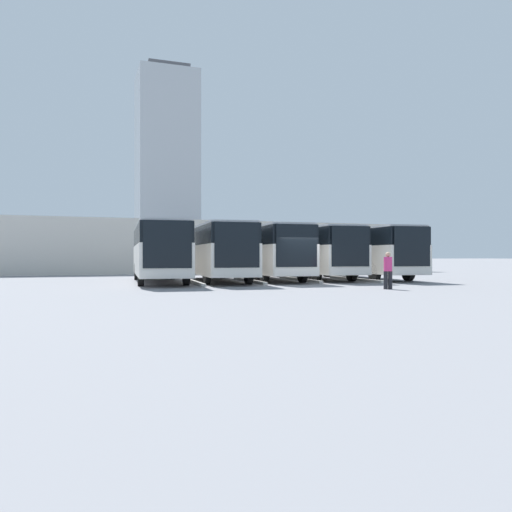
% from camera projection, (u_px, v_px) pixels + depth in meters
% --- Properties ---
extents(ground_plane, '(600.00, 600.00, 0.00)m').
position_uv_depth(ground_plane, '(305.00, 285.00, 26.12)').
color(ground_plane, gray).
extents(bus_0, '(3.38, 11.81, 3.32)m').
position_uv_depth(bus_0, '(364.00, 251.00, 33.52)').
color(bus_0, silver).
rests_on(bus_0, ground_plane).
extents(curb_divider_0, '(0.73, 7.15, 0.15)m').
position_uv_depth(curb_divider_0, '(355.00, 279.00, 31.33)').
color(curb_divider_0, '#B2B2AD').
rests_on(curb_divider_0, ground_plane).
extents(bus_1, '(3.38, 11.81, 3.32)m').
position_uv_depth(bus_1, '(312.00, 251.00, 33.21)').
color(bus_1, silver).
rests_on(bus_1, ground_plane).
extents(curb_divider_1, '(0.73, 7.15, 0.15)m').
position_uv_depth(curb_divider_1, '(299.00, 279.00, 31.02)').
color(curb_divider_1, '#B2B2AD').
rests_on(curb_divider_1, ground_plane).
extents(bus_2, '(3.38, 11.81, 3.32)m').
position_uv_depth(bus_2, '(266.00, 251.00, 31.72)').
color(bus_2, silver).
rests_on(bus_2, ground_plane).
extents(curb_divider_2, '(0.73, 7.15, 0.15)m').
position_uv_depth(curb_divider_2, '(249.00, 281.00, 29.53)').
color(curb_divider_2, '#B2B2AD').
rests_on(curb_divider_2, ground_plane).
extents(bus_3, '(3.38, 11.81, 3.32)m').
position_uv_depth(bus_3, '(216.00, 251.00, 30.09)').
color(bus_3, silver).
rests_on(bus_3, ground_plane).
extents(curb_divider_3, '(0.73, 7.15, 0.15)m').
position_uv_depth(curb_divider_3, '(194.00, 282.00, 27.90)').
color(curb_divider_3, '#B2B2AD').
rests_on(curb_divider_3, ground_plane).
extents(bus_4, '(3.38, 11.81, 3.32)m').
position_uv_depth(bus_4, '(159.00, 250.00, 28.88)').
color(bus_4, silver).
rests_on(bus_4, ground_plane).
extents(pedestrian, '(0.48, 0.48, 1.70)m').
position_uv_depth(pedestrian, '(388.00, 269.00, 22.81)').
color(pedestrian, black).
rests_on(pedestrian, ground_plane).
extents(station_building, '(42.28, 15.54, 4.69)m').
position_uv_depth(station_building, '(201.00, 248.00, 49.47)').
color(station_building, beige).
rests_on(station_building, ground_plane).
extents(office_tower, '(21.91, 21.91, 73.11)m').
position_uv_depth(office_tower, '(167.00, 166.00, 189.26)').
color(office_tower, '#ADB2B7').
rests_on(office_tower, ground_plane).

